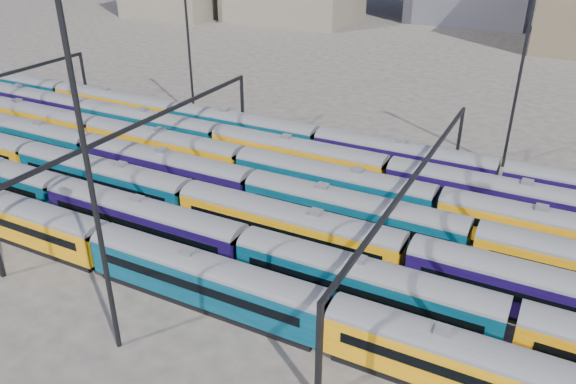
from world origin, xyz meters
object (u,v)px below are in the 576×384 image
at_px(rake_2, 188,197).
at_px(mast_2, 89,172).
at_px(rake_0, 204,275).
at_px(rake_1, 243,246).

bearing_deg(rake_2, mast_2, -70.24).
distance_m(rake_2, mast_2, 21.19).
distance_m(rake_0, rake_2, 13.41).
bearing_deg(mast_2, rake_2, 109.76).
bearing_deg(rake_0, mast_2, -111.95).
xyz_separation_m(rake_0, rake_1, (0.56, 5.00, 0.06)).
height_order(rake_0, rake_1, rake_1).
distance_m(rake_0, rake_1, 5.03).
height_order(rake_1, mast_2, mast_2).
bearing_deg(rake_2, rake_1, -27.78).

